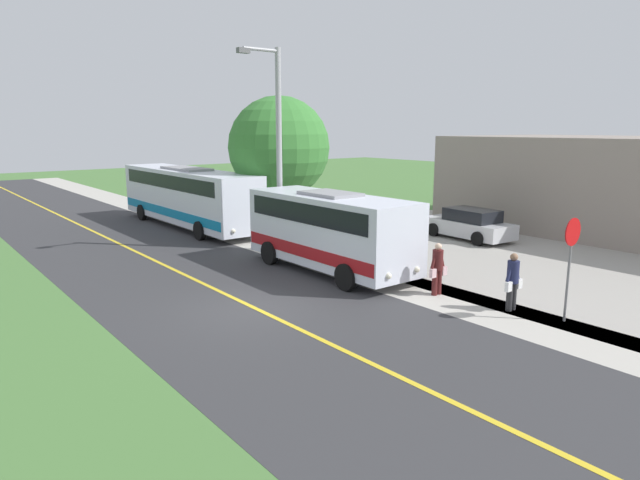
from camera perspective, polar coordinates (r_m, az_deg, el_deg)
The scene contains 14 objects.
ground_plane at distance 16.57m, azimuth -6.72°, elevation -6.97°, with size 120.00×120.00×0.00m, color #477238.
road_surface at distance 16.57m, azimuth -6.72°, elevation -6.96°, with size 8.00×100.00×0.01m, color #333335.
sidewalk at distance 19.65m, azimuth 6.33°, elevation -3.99°, with size 2.40×100.00×0.01m, color #B2ADA3.
parking_lot_surface at distance 23.63m, azimuth 24.18°, elevation -2.30°, with size 14.00×36.00×0.01m, color #9E9991.
road_centre_line at distance 16.57m, azimuth -6.72°, elevation -6.94°, with size 0.16×100.00×0.00m, color gold.
shuttle_bus_front at distance 20.26m, azimuth 1.04°, elevation 1.22°, with size 2.60×7.41×2.94m.
transit_bus_rear at distance 30.34m, azimuth -13.44°, elevation 4.57°, with size 2.60×11.96×3.16m.
pedestrian_with_bags at distance 16.97m, azimuth 19.17°, elevation -3.89°, with size 0.72×0.34×1.70m.
pedestrian_waiting at distance 17.89m, azimuth 11.97°, elevation -2.76°, with size 0.72×0.34×1.68m.
stop_sign at distance 16.30m, azimuth 24.35°, elevation -1.09°, with size 0.76×0.07×2.88m.
street_light_pole at distance 23.41m, azimuth -4.47°, elevation 9.93°, with size 1.97×0.24×8.38m.
parked_car_near at distance 27.35m, azimuth 15.07°, elevation 1.54°, with size 2.26×4.52×1.45m.
tree_curbside at distance 27.77m, azimuth -4.22°, elevation 9.45°, with size 5.00×5.00×6.76m.
commercial_building at distance 32.07m, azimuth 29.40°, elevation 4.92°, with size 10.00×17.15×4.76m, color gray.
Camera 1 is at (8.15, 13.45, 5.22)m, focal length 31.17 mm.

